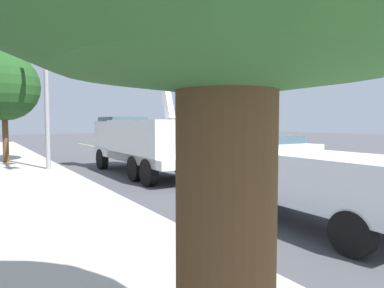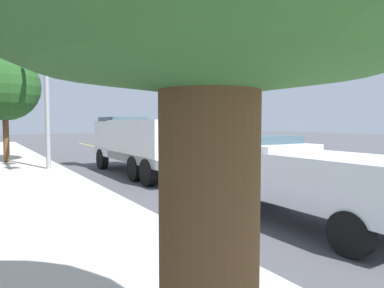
{
  "view_description": "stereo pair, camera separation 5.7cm",
  "coord_description": "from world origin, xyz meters",
  "px_view_note": "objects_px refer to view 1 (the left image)",
  "views": [
    {
      "loc": [
        -14.77,
        11.3,
        2.42
      ],
      "look_at": [
        -1.82,
        1.63,
        1.4
      ],
      "focal_mm": 32.36,
      "sensor_mm": 36.0,
      "label": 1
    },
    {
      "loc": [
        -14.8,
        11.26,
        2.42
      ],
      "look_at": [
        -1.82,
        1.63,
        1.4
      ],
      "focal_mm": 32.36,
      "sensor_mm": 36.0,
      "label": 2
    }
  ],
  "objects_px": {
    "service_pickup_truck": "(307,177)",
    "passing_minivan": "(184,143)",
    "traffic_cone_mid_front": "(281,182)",
    "utility_bucket_truck": "(143,139)",
    "traffic_cone_trailing": "(152,156)",
    "traffic_signal_mast": "(51,44)",
    "traffic_cone_mid_rear": "(196,166)"
  },
  "relations": [
    {
      "from": "service_pickup_truck",
      "to": "passing_minivan",
      "type": "xyz_separation_m",
      "value": [
        15.02,
        -7.11,
        -0.15
      ]
    },
    {
      "from": "traffic_cone_mid_front",
      "to": "service_pickup_truck",
      "type": "bearing_deg",
      "value": 138.63
    },
    {
      "from": "utility_bucket_truck",
      "to": "traffic_cone_trailing",
      "type": "height_order",
      "value": "utility_bucket_truck"
    },
    {
      "from": "passing_minivan",
      "to": "traffic_signal_mast",
      "type": "distance_m",
      "value": 11.51
    },
    {
      "from": "traffic_cone_mid_front",
      "to": "traffic_cone_trailing",
      "type": "bearing_deg",
      "value": -5.12
    },
    {
      "from": "passing_minivan",
      "to": "traffic_cone_mid_rear",
      "type": "bearing_deg",
      "value": 148.59
    },
    {
      "from": "passing_minivan",
      "to": "traffic_cone_mid_rear",
      "type": "distance_m",
      "value": 8.26
    },
    {
      "from": "utility_bucket_truck",
      "to": "traffic_cone_trailing",
      "type": "xyz_separation_m",
      "value": [
        3.45,
        -2.46,
        -1.21
      ]
    },
    {
      "from": "traffic_cone_mid_rear",
      "to": "service_pickup_truck",
      "type": "bearing_deg",
      "value": 160.6
    },
    {
      "from": "passing_minivan",
      "to": "traffic_cone_mid_front",
      "type": "relative_size",
      "value": 6.15
    },
    {
      "from": "traffic_cone_mid_front",
      "to": "traffic_cone_mid_rear",
      "type": "distance_m",
      "value": 5.43
    },
    {
      "from": "service_pickup_truck",
      "to": "traffic_cone_mid_rear",
      "type": "height_order",
      "value": "service_pickup_truck"
    },
    {
      "from": "service_pickup_truck",
      "to": "traffic_cone_mid_rear",
      "type": "relative_size",
      "value": 7.61
    },
    {
      "from": "service_pickup_truck",
      "to": "traffic_cone_mid_front",
      "type": "xyz_separation_m",
      "value": [
        2.59,
        -2.28,
        -0.72
      ]
    },
    {
      "from": "traffic_cone_mid_rear",
      "to": "traffic_cone_mid_front",
      "type": "bearing_deg",
      "value": 174.38
    },
    {
      "from": "utility_bucket_truck",
      "to": "traffic_cone_mid_front",
      "type": "xyz_separation_m",
      "value": [
        -6.77,
        -1.54,
        -1.23
      ]
    },
    {
      "from": "service_pickup_truck",
      "to": "traffic_cone_trailing",
      "type": "height_order",
      "value": "service_pickup_truck"
    },
    {
      "from": "service_pickup_truck",
      "to": "traffic_cone_trailing",
      "type": "distance_m",
      "value": 13.22
    },
    {
      "from": "service_pickup_truck",
      "to": "traffic_cone_mid_rear",
      "type": "bearing_deg",
      "value": -19.4
    },
    {
      "from": "traffic_cone_mid_front",
      "to": "traffic_cone_mid_rear",
      "type": "xyz_separation_m",
      "value": [
        5.4,
        -0.53,
        -0.02
      ]
    },
    {
      "from": "service_pickup_truck",
      "to": "traffic_signal_mast",
      "type": "xyz_separation_m",
      "value": [
        11.6,
        2.69,
        4.84
      ]
    },
    {
      "from": "traffic_cone_mid_rear",
      "to": "passing_minivan",
      "type": "bearing_deg",
      "value": -31.41
    },
    {
      "from": "service_pickup_truck",
      "to": "traffic_cone_mid_front",
      "type": "relative_size",
      "value": 7.17
    },
    {
      "from": "utility_bucket_truck",
      "to": "traffic_cone_trailing",
      "type": "relative_size",
      "value": 10.02
    },
    {
      "from": "passing_minivan",
      "to": "traffic_cone_mid_rear",
      "type": "xyz_separation_m",
      "value": [
        -7.03,
        4.29,
        -0.6
      ]
    },
    {
      "from": "utility_bucket_truck",
      "to": "traffic_cone_mid_rear",
      "type": "distance_m",
      "value": 2.78
    },
    {
      "from": "service_pickup_truck",
      "to": "utility_bucket_truck",
      "type": "bearing_deg",
      "value": -4.52
    },
    {
      "from": "utility_bucket_truck",
      "to": "traffic_cone_trailing",
      "type": "bearing_deg",
      "value": -35.51
    },
    {
      "from": "utility_bucket_truck",
      "to": "traffic_cone_mid_front",
      "type": "relative_size",
      "value": 10.44
    },
    {
      "from": "traffic_cone_mid_rear",
      "to": "traffic_cone_trailing",
      "type": "height_order",
      "value": "traffic_cone_trailing"
    },
    {
      "from": "traffic_cone_mid_front",
      "to": "traffic_cone_mid_rear",
      "type": "height_order",
      "value": "traffic_cone_mid_front"
    },
    {
      "from": "utility_bucket_truck",
      "to": "service_pickup_truck",
      "type": "distance_m",
      "value": 9.41
    }
  ]
}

